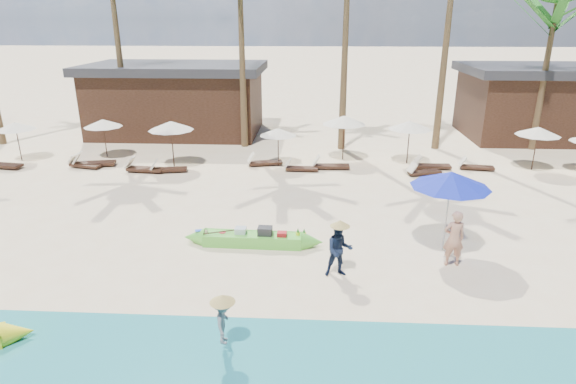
{
  "coord_description": "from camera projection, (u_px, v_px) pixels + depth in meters",
  "views": [
    {
      "loc": [
        0.59,
        -12.44,
        6.9
      ],
      "look_at": [
        -0.2,
        2.0,
        1.68
      ],
      "focal_mm": 30.0,
      "sensor_mm": 36.0,
      "label": 1
    }
  ],
  "objects": [
    {
      "name": "lounger_3_left",
      "position": [
        83.0,
        164.0,
        23.55
      ],
      "size": [
        1.72,
        0.87,
        0.56
      ],
      "rotation": [
        0.0,
        0.0,
        -0.23
      ],
      "color": "#3D2419",
      "rests_on": "ground"
    },
    {
      "name": "tourist",
      "position": [
        454.0,
        238.0,
        14.03
      ],
      "size": [
        0.65,
        0.44,
        1.72
      ],
      "primitive_type": "imported",
      "rotation": [
        0.0,
        0.0,
        3.19
      ],
      "color": "tan",
      "rests_on": "ground"
    },
    {
      "name": "lounger_5_left",
      "position": [
        263.0,
        162.0,
        23.91
      ],
      "size": [
        1.8,
        0.91,
        0.59
      ],
      "rotation": [
        0.0,
        0.0,
        0.23
      ],
      "color": "#3D2419",
      "rests_on": "ground"
    },
    {
      "name": "lounger_2_left",
      "position": [
        1.0,
        164.0,
        23.48
      ],
      "size": [
        1.97,
        0.87,
        0.65
      ],
      "rotation": [
        0.0,
        0.0,
        -0.16
      ],
      "color": "#3D2419",
      "rests_on": "ground"
    },
    {
      "name": "lounger_3_right",
      "position": [
        92.0,
        162.0,
        23.73
      ],
      "size": [
        2.06,
        1.0,
        0.67
      ],
      "rotation": [
        0.0,
        0.0,
        0.21
      ],
      "color": "#3D2419",
      "rests_on": "ground"
    },
    {
      "name": "lounger_6_right",
      "position": [
        329.0,
        165.0,
        23.35
      ],
      "size": [
        1.81,
        0.6,
        0.61
      ],
      "rotation": [
        0.0,
        0.0,
        0.03
      ],
      "color": "#3D2419",
      "rests_on": "ground"
    },
    {
      "name": "lounger_7_left",
      "position": [
        422.0,
        171.0,
        22.45
      ],
      "size": [
        1.69,
        0.96,
        0.55
      ],
      "rotation": [
        0.0,
        0.0,
        0.3
      ],
      "color": "#3D2419",
      "rests_on": "ground"
    },
    {
      "name": "vendor_yellow",
      "position": [
        224.0,
        321.0,
        10.43
      ],
      "size": [
        0.43,
        0.71,
        1.08
      ],
      "primitive_type": "imported",
      "rotation": [
        0.0,
        0.0,
        1.61
      ],
      "color": "gray",
      "rests_on": "ground"
    },
    {
      "name": "resort_parasol_2",
      "position": [
        15.0,
        126.0,
        24.27
      ],
      "size": [
        1.93,
        1.93,
        1.99
      ],
      "color": "#3D2419",
      "rests_on": "ground"
    },
    {
      "name": "resort_parasol_7",
      "position": [
        410.0,
        125.0,
        23.68
      ],
      "size": [
        2.11,
        2.11,
        2.17
      ],
      "color": "#3D2419",
      "rests_on": "ground"
    },
    {
      "name": "resort_parasol_5",
      "position": [
        278.0,
        132.0,
        23.45
      ],
      "size": [
        1.82,
        1.82,
        1.88
      ],
      "color": "#3D2419",
      "rests_on": "ground"
    },
    {
      "name": "lounger_7_right",
      "position": [
        430.0,
        165.0,
        23.36
      ],
      "size": [
        1.8,
        0.56,
        0.61
      ],
      "rotation": [
        0.0,
        0.0,
        0.01
      ],
      "color": "#3D2419",
      "rests_on": "ground"
    },
    {
      "name": "lounger_4_left",
      "position": [
        143.0,
        168.0,
        22.88
      ],
      "size": [
        1.91,
        0.75,
        0.63
      ],
      "rotation": [
        0.0,
        0.0,
        -0.1
      ],
      "color": "#3D2419",
      "rests_on": "ground"
    },
    {
      "name": "resort_parasol_6",
      "position": [
        344.0,
        120.0,
        24.33
      ],
      "size": [
        2.23,
        2.23,
        2.3
      ],
      "color": "#3D2419",
      "rests_on": "ground"
    },
    {
      "name": "resort_parasol_8",
      "position": [
        538.0,
        131.0,
        22.68
      ],
      "size": [
        2.04,
        2.04,
        2.1
      ],
      "color": "#3D2419",
      "rests_on": "ground"
    },
    {
      "name": "green_canoe",
      "position": [
        253.0,
        239.0,
        15.49
      ],
      "size": [
        5.07,
        0.76,
        0.64
      ],
      "rotation": [
        0.0,
        0.0,
        -0.03
      ],
      "color": "#58C33B",
      "rests_on": "ground"
    },
    {
      "name": "pavilion_east",
      "position": [
        536.0,
        101.0,
        29.03
      ],
      "size": [
        8.8,
        6.6,
        4.3
      ],
      "color": "#3D2419",
      "rests_on": "ground"
    },
    {
      "name": "lounger_4_right",
      "position": [
        167.0,
        168.0,
        22.85
      ],
      "size": [
        1.74,
        0.81,
        0.57
      ],
      "rotation": [
        0.0,
        0.0,
        0.18
      ],
      "color": "#3D2419",
      "rests_on": "ground"
    },
    {
      "name": "resort_parasol_4",
      "position": [
        171.0,
        126.0,
        23.18
      ],
      "size": [
        2.19,
        2.19,
        2.26
      ],
      "color": "#3D2419",
      "rests_on": "ground"
    },
    {
      "name": "resort_parasol_3",
      "position": [
        103.0,
        123.0,
        24.82
      ],
      "size": [
        1.96,
        1.96,
        2.02
      ],
      "color": "#3D2419",
      "rests_on": "ground"
    },
    {
      "name": "ground",
      "position": [
        291.0,
        269.0,
        14.06
      ],
      "size": [
        240.0,
        240.0,
        0.0
      ],
      "primitive_type": "plane",
      "color": "beige",
      "rests_on": "ground"
    },
    {
      "name": "lounger_8_left",
      "position": [
        474.0,
        166.0,
        23.25
      ],
      "size": [
        1.7,
        0.75,
        0.56
      ],
      "rotation": [
        0.0,
        0.0,
        -0.15
      ],
      "color": "#3D2419",
      "rests_on": "ground"
    },
    {
      "name": "blue_umbrella",
      "position": [
        451.0,
        179.0,
        14.46
      ],
      "size": [
        2.41,
        2.41,
        2.59
      ],
      "color": "#99999E",
      "rests_on": "ground"
    },
    {
      "name": "lounger_6_left",
      "position": [
        299.0,
        167.0,
        23.05
      ],
      "size": [
        1.62,
        0.53,
        0.55
      ],
      "rotation": [
        0.0,
        0.0,
        -0.02
      ],
      "color": "#3D2419",
      "rests_on": "ground"
    },
    {
      "name": "pavilion_west",
      "position": [
        177.0,
        98.0,
        30.16
      ],
      "size": [
        10.8,
        6.6,
        4.3
      ],
      "color": "#3D2419",
      "rests_on": "ground"
    },
    {
      "name": "vendor_green",
      "position": [
        339.0,
        250.0,
        13.47
      ],
      "size": [
        0.84,
        0.7,
        1.58
      ],
      "primitive_type": "imported",
      "rotation": [
        0.0,
        0.0,
        0.13
      ],
      "color": "#141F38",
      "rests_on": "ground"
    },
    {
      "name": "palm_6",
      "position": [
        555.0,
        15.0,
        24.64
      ],
      "size": [
        2.08,
        2.08,
        8.51
      ],
      "color": "brown",
      "rests_on": "ground"
    }
  ]
}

